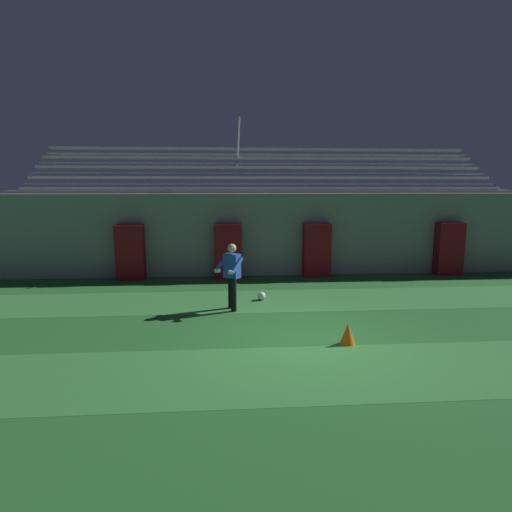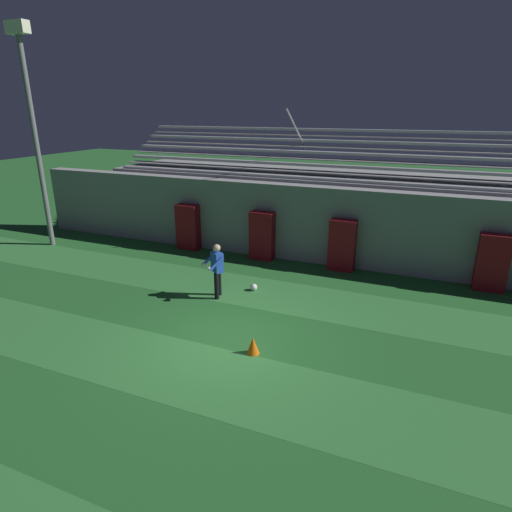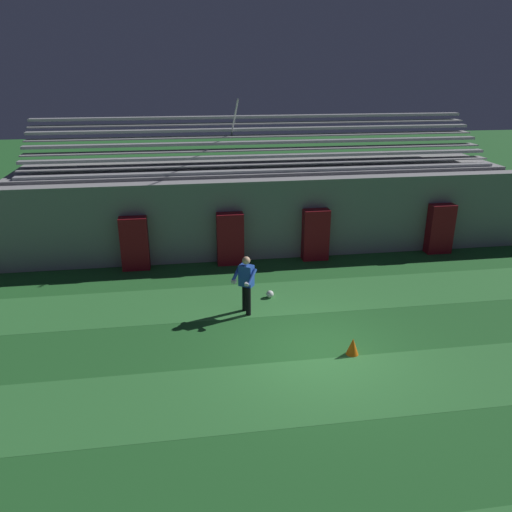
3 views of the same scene
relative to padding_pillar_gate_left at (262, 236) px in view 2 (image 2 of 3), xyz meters
The scene contains 13 objects.
ground_plane 6.20m from the padding_pillar_gate_left, 75.84° to the right, with size 80.00×80.00×0.00m, color #236028.
turf_stripe_mid 7.65m from the padding_pillar_gate_left, 78.61° to the right, with size 28.00×2.25×0.01m, color #337A38.
turf_stripe_far 3.43m from the padding_pillar_gate_left, 63.00° to the right, with size 28.00×2.25×0.01m, color #337A38.
back_wall 1.67m from the padding_pillar_gate_left, 20.13° to the left, with size 24.00×0.60×2.80m, color gray.
padding_pillar_gate_left is the anchor object (origin of this frame).
padding_pillar_gate_right 3.00m from the padding_pillar_gate_left, ahead, with size 0.91×0.44×1.81m, color maroon.
padding_pillar_far_left 3.20m from the padding_pillar_gate_left, behind, with size 0.91×0.44×1.81m, color maroon.
padding_pillar_far_right 7.65m from the padding_pillar_gate_left, ahead, with size 0.91×0.44×1.81m, color maroon.
bleacher_stand 3.31m from the padding_pillar_gate_left, 62.58° to the left, with size 18.00×4.05×5.43m.
floodlight_pole 9.95m from the padding_pillar_gate_left, 168.84° to the right, with size 0.90×0.36×8.37m.
goalkeeper 3.75m from the padding_pillar_gate_left, 89.13° to the right, with size 0.74×0.72×1.67m.
soccer_ball 3.11m from the padding_pillar_gate_left, 73.03° to the right, with size 0.22×0.22×0.22m, color white.
traffic_cone 6.68m from the padding_pillar_gate_left, 69.92° to the right, with size 0.30×0.30×0.42m, color orange.
Camera 2 is at (4.19, -8.27, 5.43)m, focal length 30.00 mm.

